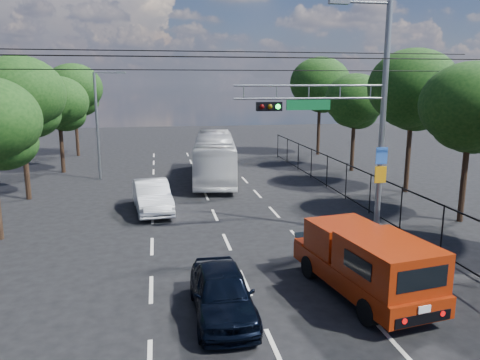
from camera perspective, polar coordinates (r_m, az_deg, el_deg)
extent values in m
plane|color=black|center=(12.09, 4.34, -20.00)|extent=(120.00, 120.00, 0.00)
cube|color=beige|center=(15.32, -10.78, -12.95)|extent=(0.12, 2.00, 0.01)
cube|color=beige|center=(19.04, -10.68, -7.94)|extent=(0.12, 2.00, 0.01)
cube|color=beige|center=(22.84, -10.61, -4.58)|extent=(0.12, 2.00, 0.01)
cube|color=beige|center=(26.71, -10.56, -2.18)|extent=(0.12, 2.00, 0.01)
cube|color=beige|center=(30.61, -10.53, -0.40)|extent=(0.12, 2.00, 0.01)
cube|color=beige|center=(34.53, -10.50, 0.99)|extent=(0.12, 2.00, 0.01)
cube|color=beige|center=(38.47, -10.48, 2.08)|extent=(0.12, 2.00, 0.01)
cube|color=beige|center=(42.42, -10.46, 2.98)|extent=(0.12, 2.00, 0.01)
cube|color=beige|center=(12.09, 4.34, -19.98)|extent=(0.12, 2.00, 0.01)
cube|color=beige|center=(15.55, 0.60, -12.35)|extent=(0.12, 2.00, 0.01)
cube|color=beige|center=(19.21, -1.62, -7.54)|extent=(0.12, 2.00, 0.01)
cube|color=beige|center=(22.99, -3.10, -4.28)|extent=(0.12, 2.00, 0.01)
cube|color=beige|center=(26.84, -4.15, -1.94)|extent=(0.12, 2.00, 0.01)
cube|color=beige|center=(30.72, -4.93, -0.19)|extent=(0.12, 2.00, 0.01)
cube|color=beige|center=(34.63, -5.53, 1.16)|extent=(0.12, 2.00, 0.01)
cube|color=beige|center=(38.56, -6.02, 2.24)|extent=(0.12, 2.00, 0.01)
cube|color=beige|center=(42.50, -6.41, 3.12)|extent=(0.12, 2.00, 0.01)
cube|color=beige|center=(13.08, 17.85, -17.92)|extent=(0.12, 2.00, 0.01)
cube|color=beige|center=(16.33, 11.22, -11.37)|extent=(0.12, 2.00, 0.01)
cube|color=beige|center=(19.85, 7.04, -6.98)|extent=(0.12, 2.00, 0.01)
cube|color=beige|center=(23.53, 4.19, -3.92)|extent=(0.12, 2.00, 0.01)
cube|color=beige|center=(27.29, 2.13, -1.68)|extent=(0.12, 2.00, 0.01)
cube|color=beige|center=(31.12, 0.58, 0.01)|extent=(0.12, 2.00, 0.01)
cube|color=beige|center=(34.99, -0.63, 1.32)|extent=(0.12, 2.00, 0.01)
cube|color=beige|center=(38.88, -1.60, 2.38)|extent=(0.12, 2.00, 0.01)
cube|color=beige|center=(42.79, -2.39, 3.24)|extent=(0.12, 2.00, 0.01)
cylinder|color=slate|center=(20.20, 16.99, 6.70)|extent=(0.24, 0.24, 9.50)
cylinder|color=slate|center=(19.93, 15.11, 20.17)|extent=(2.00, 0.10, 0.10)
cube|color=slate|center=(19.51, 11.98, 20.51)|extent=(0.80, 0.25, 0.18)
cylinder|color=slate|center=(18.93, 8.70, 11.32)|extent=(6.20, 0.08, 0.08)
cylinder|color=slate|center=(18.94, 8.66, 9.80)|extent=(6.20, 0.08, 0.08)
cube|color=black|center=(18.48, 3.56, 8.94)|extent=(1.00, 0.28, 0.35)
sphere|color=#3F0505|center=(18.26, 2.69, 8.91)|extent=(0.20, 0.20, 0.20)
sphere|color=#4C3805|center=(18.33, 3.67, 8.91)|extent=(0.20, 0.20, 0.20)
sphere|color=#0CE533|center=(18.41, 4.65, 8.91)|extent=(0.20, 0.20, 0.20)
cube|color=#0D5C2B|center=(18.91, 8.34, 9.05)|extent=(1.80, 0.05, 0.40)
cube|color=blue|center=(20.22, 16.89, 2.85)|extent=(0.50, 0.04, 0.70)
cube|color=orange|center=(20.35, 16.75, 0.63)|extent=(0.50, 0.04, 0.70)
cylinder|color=slate|center=(19.87, 15.64, 10.32)|extent=(0.05, 0.05, 0.50)
cylinder|color=slate|center=(19.35, 12.11, 10.46)|extent=(0.05, 0.05, 0.50)
cylinder|color=slate|center=(18.90, 8.39, 10.57)|extent=(0.05, 0.05, 0.50)
cylinder|color=slate|center=(18.53, 4.50, 10.63)|extent=(0.05, 0.05, 0.50)
cylinder|color=slate|center=(18.25, 0.48, 10.65)|extent=(0.05, 0.05, 0.50)
cylinder|color=slate|center=(32.30, -17.00, 6.20)|extent=(0.18, 0.18, 7.00)
cylinder|color=slate|center=(32.09, -15.93, 12.49)|extent=(1.60, 0.09, 0.09)
cube|color=slate|center=(32.02, -14.29, 12.58)|extent=(0.60, 0.22, 0.15)
cylinder|color=black|center=(16.18, -0.69, 14.75)|extent=(22.00, 0.04, 0.04)
cylinder|color=black|center=(19.65, -2.42, 15.39)|extent=(22.00, 0.04, 0.04)
cylinder|color=black|center=(21.11, -2.97, 13.23)|extent=(22.00, 0.04, 0.04)
cube|color=black|center=(24.61, 14.70, 1.07)|extent=(0.04, 34.00, 0.06)
cube|color=black|center=(24.99, 14.49, -2.98)|extent=(0.04, 34.00, 0.06)
cylinder|color=black|center=(18.89, 23.41, -5.71)|extent=(0.06, 0.06, 2.00)
cylinder|color=black|center=(21.34, 19.02, -3.43)|extent=(0.06, 0.06, 2.00)
cylinder|color=black|center=(23.92, 15.57, -1.61)|extent=(0.06, 0.06, 2.00)
cylinder|color=black|center=(26.58, 12.81, -0.14)|extent=(0.06, 0.06, 2.00)
cylinder|color=black|center=(29.31, 10.56, 1.05)|extent=(0.06, 0.06, 2.00)
cylinder|color=black|center=(32.09, 8.69, 2.04)|extent=(0.06, 0.06, 2.00)
cylinder|color=black|center=(34.91, 7.12, 2.87)|extent=(0.06, 0.06, 2.00)
cylinder|color=black|center=(37.75, 5.78, 3.57)|extent=(0.06, 0.06, 2.00)
cylinder|color=black|center=(40.62, 4.63, 4.17)|extent=(0.06, 0.06, 2.00)
cylinder|color=black|center=(23.84, 25.63, 0.32)|extent=(0.28, 0.28, 4.20)
ellipsoid|color=black|center=(23.47, 26.35, 8.23)|extent=(4.50, 4.50, 3.83)
ellipsoid|color=black|center=(24.02, 26.48, 5.76)|extent=(3.00, 3.00, 2.40)
ellipsoid|color=black|center=(23.16, 25.74, 6.02)|extent=(2.85, 2.85, 2.28)
cylinder|color=black|center=(29.09, 19.83, 3.22)|extent=(0.28, 0.28, 4.76)
ellipsoid|color=black|center=(28.82, 20.36, 10.59)|extent=(5.10, 5.10, 4.33)
ellipsoid|color=black|center=(29.31, 20.58, 8.25)|extent=(3.40, 3.40, 2.72)
ellipsoid|color=black|center=(28.50, 19.80, 8.57)|extent=(3.23, 3.23, 2.58)
cylinder|color=black|center=(35.16, 13.59, 4.36)|extent=(0.28, 0.28, 4.03)
ellipsoid|color=black|center=(34.91, 13.84, 9.52)|extent=(4.32, 4.32, 3.67)
ellipsoid|color=black|center=(35.39, 14.16, 7.90)|extent=(2.88, 2.88, 2.30)
ellipsoid|color=black|center=(34.62, 13.37, 8.10)|extent=(2.74, 2.74, 2.19)
cylinder|color=black|center=(42.58, 9.57, 6.38)|extent=(0.28, 0.28, 4.93)
ellipsoid|color=black|center=(42.40, 9.75, 11.59)|extent=(5.28, 5.28, 4.49)
ellipsoid|color=black|center=(42.84, 10.07, 9.93)|extent=(3.52, 3.52, 2.82)
ellipsoid|color=black|center=(42.11, 9.34, 10.17)|extent=(3.34, 3.34, 2.68)
ellipsoid|color=black|center=(21.29, -26.89, 3.99)|extent=(2.72, 2.72, 2.18)
cylinder|color=black|center=(28.18, -24.70, 2.30)|extent=(0.28, 0.28, 4.48)
ellipsoid|color=black|center=(27.88, -25.32, 9.44)|extent=(4.80, 4.80, 4.08)
ellipsoid|color=black|center=(28.12, -24.17, 7.26)|extent=(3.20, 3.20, 2.56)
ellipsoid|color=black|center=(27.82, -25.95, 7.40)|extent=(3.04, 3.04, 2.43)
cylinder|color=black|center=(35.86, -20.91, 3.97)|extent=(0.28, 0.28, 3.92)
ellipsoid|color=black|center=(35.61, -21.28, 8.88)|extent=(4.20, 4.20, 3.57)
ellipsoid|color=black|center=(35.88, -20.44, 7.38)|extent=(2.80, 2.80, 2.24)
ellipsoid|color=black|center=(35.52, -21.80, 7.47)|extent=(2.66, 2.66, 2.13)
cylinder|color=black|center=(43.69, -19.30, 5.80)|extent=(0.28, 0.28, 4.59)
ellipsoid|color=black|center=(43.50, -19.62, 10.52)|extent=(4.92, 4.92, 4.18)
ellipsoid|color=black|center=(43.76, -18.93, 9.07)|extent=(3.28, 3.28, 2.62)
ellipsoid|color=black|center=(43.38, -20.04, 9.19)|extent=(3.12, 3.12, 2.49)
cylinder|color=black|center=(15.94, 8.51, -10.42)|extent=(0.40, 0.78, 0.75)
cylinder|color=black|center=(16.82, 14.07, -9.44)|extent=(0.40, 0.78, 0.75)
cylinder|color=black|center=(13.37, 15.37, -15.27)|extent=(0.40, 0.78, 0.75)
cylinder|color=black|center=(14.41, 21.51, -13.64)|extent=(0.40, 0.78, 0.75)
cube|color=maroon|center=(14.96, 14.70, -11.01)|extent=(2.87, 5.61, 0.60)
cube|color=maroon|center=(16.83, 10.11, -7.89)|extent=(2.05, 0.90, 0.59)
cube|color=black|center=(16.98, 9.66, -6.74)|extent=(1.86, 0.72, 0.33)
cube|color=maroon|center=(15.65, 12.33, -6.81)|extent=(2.17, 1.95, 1.02)
cube|color=black|center=(15.00, 13.95, -7.51)|extent=(1.64, 0.32, 0.59)
cube|color=maroon|center=(13.77, 17.64, -9.40)|extent=(2.41, 3.01, 1.12)
cube|color=black|center=(14.36, 20.90, -8.60)|extent=(0.25, 1.27, 0.48)
cube|color=black|center=(13.20, 14.11, -9.97)|extent=(0.25, 1.27, 0.48)
cube|color=black|center=(12.80, 21.32, -11.16)|extent=(1.54, 0.30, 0.59)
cube|color=black|center=(13.13, 21.36, -15.44)|extent=(1.70, 0.36, 0.28)
cube|color=silver|center=(12.98, 21.57, -14.46)|extent=(0.37, 0.09, 0.19)
imported|color=black|center=(13.27, -2.19, -13.54)|extent=(1.64, 4.06, 1.38)
imported|color=silver|center=(31.26, -3.12, 2.82)|extent=(3.77, 10.97, 2.99)
imported|color=silver|center=(23.87, -10.66, -1.96)|extent=(2.17, 4.85, 1.55)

